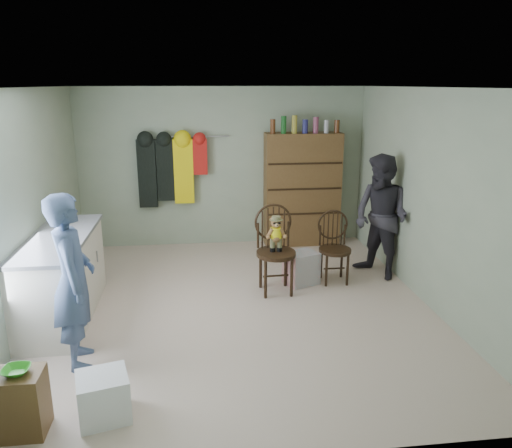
{
  "coord_description": "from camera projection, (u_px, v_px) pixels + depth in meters",
  "views": [
    {
      "loc": [
        -0.43,
        -5.39,
        2.54
      ],
      "look_at": [
        0.25,
        0.2,
        0.95
      ],
      "focal_mm": 35.0,
      "sensor_mm": 36.0,
      "label": 1
    }
  ],
  "objects": [
    {
      "name": "striped_bag",
      "position": [
        301.0,
        268.0,
        6.51
      ],
      "size": [
        0.49,
        0.45,
        0.43
      ],
      "primitive_type": "cube",
      "rotation": [
        0.0,
        0.0,
        0.4
      ],
      "color": "#E57972",
      "rests_on": "ground"
    },
    {
      "name": "person_right",
      "position": [
        381.0,
        217.0,
        6.61
      ],
      "size": [
        0.95,
        1.01,
        1.66
      ],
      "primitive_type": "imported",
      "rotation": [
        0.0,
        0.0,
        -1.05
      ],
      "color": "#2D2B33",
      "rests_on": "ground"
    },
    {
      "name": "ground_plane",
      "position": [
        237.0,
        307.0,
        5.89
      ],
      "size": [
        5.0,
        5.0,
        0.0
      ],
      "primitive_type": "plane",
      "color": "beige",
      "rests_on": "ground"
    },
    {
      "name": "stool",
      "position": [
        21.0,
        403.0,
        3.7
      ],
      "size": [
        0.35,
        0.3,
        0.5
      ],
      "primitive_type": "cube",
      "color": "brown",
      "rests_on": "ground"
    },
    {
      "name": "chair_far",
      "position": [
        334.0,
        244.0,
        6.55
      ],
      "size": [
        0.43,
        0.43,
        0.94
      ],
      "rotation": [
        0.0,
        0.0,
        -0.02
      ],
      "color": "black",
      "rests_on": "ground"
    },
    {
      "name": "counter",
      "position": [
        62.0,
        277.0,
        5.53
      ],
      "size": [
        0.64,
        1.86,
        0.94
      ],
      "color": "silver",
      "rests_on": "ground"
    },
    {
      "name": "dresser",
      "position": [
        302.0,
        189.0,
        7.98
      ],
      "size": [
        1.2,
        0.39,
        2.07
      ],
      "color": "brown",
      "rests_on": "ground"
    },
    {
      "name": "plastic_tub",
      "position": [
        103.0,
        397.0,
        3.89
      ],
      "size": [
        0.46,
        0.45,
        0.36
      ],
      "primitive_type": "cube",
      "rotation": [
        0.0,
        0.0,
        0.25
      ],
      "color": "white",
      "rests_on": "ground"
    },
    {
      "name": "bowl",
      "position": [
        16.0,
        371.0,
        3.63
      ],
      "size": [
        0.2,
        0.2,
        0.05
      ],
      "primitive_type": "imported",
      "color": "green",
      "rests_on": "stool"
    },
    {
      "name": "coat_rack",
      "position": [
        170.0,
        170.0,
        7.73
      ],
      "size": [
        1.42,
        0.12,
        1.09
      ],
      "color": "#99999E",
      "rests_on": "ground"
    },
    {
      "name": "chair_front",
      "position": [
        275.0,
        242.0,
        6.18
      ],
      "size": [
        0.51,
        0.51,
        1.1
      ],
      "rotation": [
        0.0,
        0.0,
        0.05
      ],
      "color": "black",
      "rests_on": "ground"
    },
    {
      "name": "room_walls",
      "position": [
        232.0,
        167.0,
        5.97
      ],
      "size": [
        5.0,
        5.0,
        5.0
      ],
      "color": "#A0AD91",
      "rests_on": "ground"
    },
    {
      "name": "person_left",
      "position": [
        73.0,
        281.0,
        4.51
      ],
      "size": [
        0.5,
        0.66,
        1.63
      ],
      "primitive_type": "imported",
      "rotation": [
        0.0,
        0.0,
        1.77
      ],
      "color": "#45597F",
      "rests_on": "ground"
    }
  ]
}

